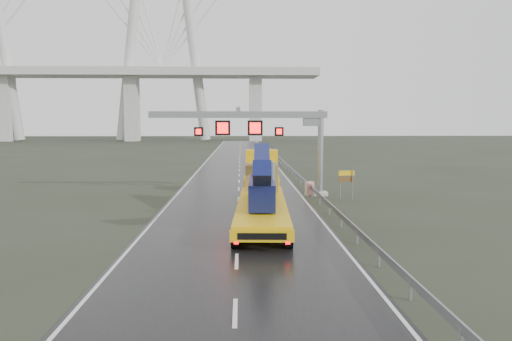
{
  "coord_description": "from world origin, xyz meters",
  "views": [
    {
      "loc": [
        0.2,
        -23.68,
        6.19
      ],
      "look_at": [
        1.14,
        7.02,
        3.2
      ],
      "focal_mm": 35.0,
      "sensor_mm": 36.0,
      "label": 1
    }
  ],
  "objects_px": {
    "sign_gantry": "(264,129)",
    "striped_barrier": "(309,188)",
    "exit_sign_pair": "(347,179)",
    "heavy_haul_truck": "(262,185)"
  },
  "relations": [
    {
      "from": "heavy_haul_truck",
      "to": "striped_barrier",
      "type": "relative_size",
      "value": 16.94
    },
    {
      "from": "heavy_haul_truck",
      "to": "striped_barrier",
      "type": "distance_m",
      "value": 8.49
    },
    {
      "from": "sign_gantry",
      "to": "striped_barrier",
      "type": "relative_size",
      "value": 12.58
    },
    {
      "from": "exit_sign_pair",
      "to": "striped_barrier",
      "type": "distance_m",
      "value": 3.68
    },
    {
      "from": "striped_barrier",
      "to": "exit_sign_pair",
      "type": "bearing_deg",
      "value": -64.96
    },
    {
      "from": "exit_sign_pair",
      "to": "striped_barrier",
      "type": "bearing_deg",
      "value": 123.42
    },
    {
      "from": "sign_gantry",
      "to": "exit_sign_pair",
      "type": "bearing_deg",
      "value": -19.51
    },
    {
      "from": "heavy_haul_truck",
      "to": "striped_barrier",
      "type": "height_order",
      "value": "heavy_haul_truck"
    },
    {
      "from": "sign_gantry",
      "to": "exit_sign_pair",
      "type": "xyz_separation_m",
      "value": [
        6.55,
        -2.32,
        -3.95
      ]
    },
    {
      "from": "heavy_haul_truck",
      "to": "exit_sign_pair",
      "type": "bearing_deg",
      "value": 37.29
    }
  ]
}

